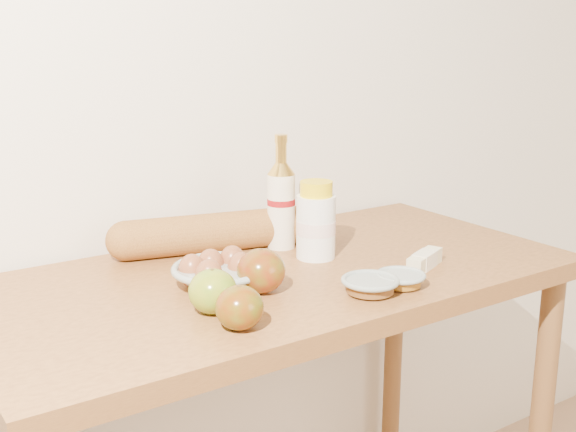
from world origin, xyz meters
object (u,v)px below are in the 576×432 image
object	(u,v)px
bourbon_bottle	(281,202)
egg_bowl	(219,272)
cream_bottle	(316,223)
baguette	(224,231)
table	(280,327)

from	to	relation	value
bourbon_bottle	egg_bowl	bearing A→B (deg)	-147.74
bourbon_bottle	cream_bottle	world-z (taller)	bourbon_bottle
egg_bowl	baguette	xyz separation A→B (m)	(0.12, 0.20, 0.02)
table	egg_bowl	world-z (taller)	egg_bowl
cream_bottle	egg_bowl	world-z (taller)	cream_bottle
cream_bottle	baguette	bearing A→B (deg)	122.53
bourbon_bottle	cream_bottle	distance (m)	0.11
table	cream_bottle	world-z (taller)	cream_bottle
bourbon_bottle	baguette	xyz separation A→B (m)	(-0.12, 0.05, -0.06)
table	baguette	xyz separation A→B (m)	(-0.03, 0.18, 0.17)
egg_bowl	baguette	distance (m)	0.23
cream_bottle	baguette	xyz separation A→B (m)	(-0.14, 0.15, -0.03)
table	cream_bottle	size ratio (longest dim) A/B	7.25
bourbon_bottle	egg_bowl	distance (m)	0.29
table	baguette	size ratio (longest dim) A/B	2.33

